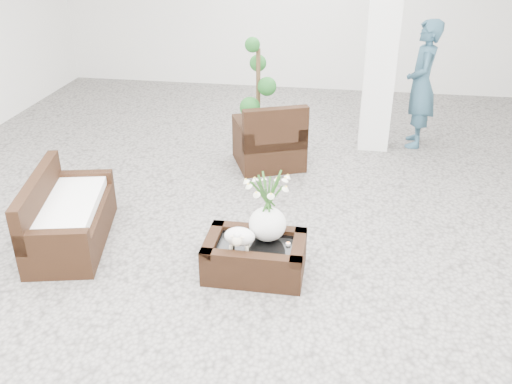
# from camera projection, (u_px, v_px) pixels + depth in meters

# --- Properties ---
(ground) EXTENTS (11.00, 11.00, 0.00)m
(ground) POSITION_uv_depth(u_px,v_px,m) (258.00, 242.00, 5.66)
(ground) COLOR gray
(ground) RESTS_ON ground
(column) EXTENTS (0.40, 0.40, 3.50)m
(column) POSITION_uv_depth(u_px,v_px,m) (385.00, 19.00, 7.16)
(column) COLOR white
(column) RESTS_ON ground
(coffee_table) EXTENTS (0.90, 0.60, 0.31)m
(coffee_table) POSITION_uv_depth(u_px,v_px,m) (255.00, 258.00, 5.13)
(coffee_table) COLOR black
(coffee_table) RESTS_ON ground
(sheep_figurine) EXTENTS (0.28, 0.23, 0.21)m
(sheep_figurine) POSITION_uv_depth(u_px,v_px,m) (240.00, 238.00, 4.94)
(sheep_figurine) COLOR white
(sheep_figurine) RESTS_ON coffee_table
(planter_narcissus) EXTENTS (0.44, 0.44, 0.80)m
(planter_narcissus) POSITION_uv_depth(u_px,v_px,m) (268.00, 200.00, 4.95)
(planter_narcissus) COLOR white
(planter_narcissus) RESTS_ON coffee_table
(tealight) EXTENTS (0.04, 0.04, 0.03)m
(tealight) POSITION_uv_depth(u_px,v_px,m) (288.00, 244.00, 5.02)
(tealight) COLOR white
(tealight) RESTS_ON coffee_table
(armchair) EXTENTS (1.05, 1.03, 0.87)m
(armchair) POSITION_uv_depth(u_px,v_px,m) (269.00, 133.00, 7.20)
(armchair) COLOR black
(armchair) RESTS_ON ground
(loveseat) EXTENTS (0.94, 1.47, 0.72)m
(loveseat) POSITION_uv_depth(u_px,v_px,m) (69.00, 210.00, 5.51)
(loveseat) COLOR black
(loveseat) RESTS_ON ground
(topiary) EXTENTS (0.44, 0.44, 1.63)m
(topiary) POSITION_uv_depth(u_px,v_px,m) (258.00, 106.00, 6.97)
(topiary) COLOR #174819
(topiary) RESTS_ON ground
(shopper) EXTENTS (0.45, 0.66, 1.74)m
(shopper) POSITION_uv_depth(u_px,v_px,m) (421.00, 85.00, 7.61)
(shopper) COLOR #2E5267
(shopper) RESTS_ON ground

